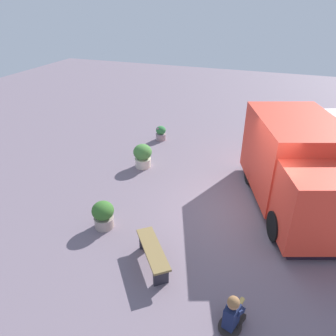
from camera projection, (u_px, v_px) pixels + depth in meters
name	position (u px, v px, depth m)	size (l,w,h in m)	color
ground_plane	(240.00, 210.00, 9.33)	(40.00, 40.00, 0.00)	slate
food_truck	(298.00, 169.00, 9.08)	(3.67, 5.22, 2.51)	#EE3C29
person_customer	(232.00, 315.00, 5.90)	(0.58, 0.79, 0.86)	black
planter_flowering_near	(143.00, 155.00, 11.50)	(0.68, 0.68, 0.89)	beige
planter_flowering_far	(161.00, 133.00, 13.75)	(0.47, 0.47, 0.63)	#A3878B
planter_flowering_side	(103.00, 214.00, 8.48)	(0.60, 0.60, 0.80)	#A5918A
plaza_bench	(153.00, 252.00, 7.29)	(1.25, 1.43, 0.51)	olive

